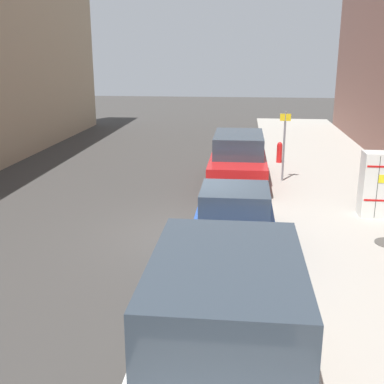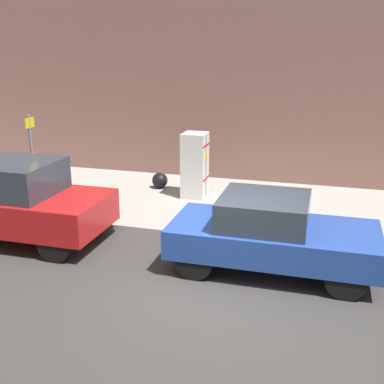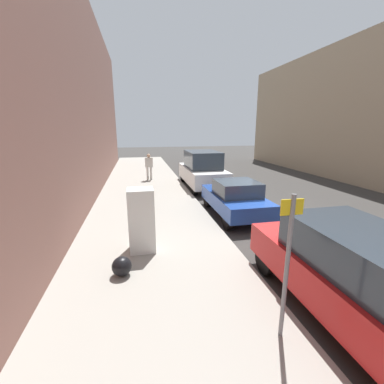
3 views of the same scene
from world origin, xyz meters
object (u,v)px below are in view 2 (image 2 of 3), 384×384
object	(u,v)px
discarded_refrigerator	(195,165)
street_sign_post	(32,157)
trash_bag	(160,180)
parked_hatchback_blue	(271,233)

from	to	relation	value
discarded_refrigerator	street_sign_post	size ratio (longest dim) A/B	0.73
trash_bag	discarded_refrigerator	bearing A→B (deg)	67.18
street_sign_post	parked_hatchback_blue	distance (m)	6.30
trash_bag	parked_hatchback_blue	xyz separation A→B (m)	(4.19, 3.71, 0.39)
trash_bag	street_sign_post	bearing A→B (deg)	-41.67
discarded_refrigerator	street_sign_post	bearing A→B (deg)	-58.86
trash_bag	parked_hatchback_blue	world-z (taller)	parked_hatchback_blue
trash_bag	parked_hatchback_blue	size ratio (longest dim) A/B	0.12
trash_bag	parked_hatchback_blue	bearing A→B (deg)	41.55
discarded_refrigerator	parked_hatchback_blue	xyz separation A→B (m)	(3.69, 2.52, -0.26)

